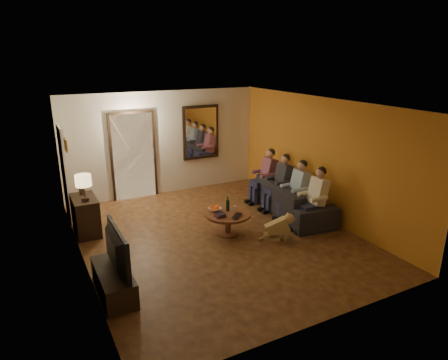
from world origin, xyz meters
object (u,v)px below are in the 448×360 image
bowl (215,209)px  wine_bottle (228,204)px  person_c (281,184)px  coffee_table (228,224)px  person_a (315,201)px  person_d (266,178)px  dresser (86,215)px  laptop (239,216)px  table_lamp (84,188)px  tv (111,250)px  dog (277,227)px  sofa (292,198)px  tv_stand (114,282)px  person_b (297,192)px

bowl → wine_bottle: size_ratio=0.84×
person_c → bowl: 1.94m
wine_bottle → coffee_table: bearing=-116.6°
bowl → person_a: bearing=-22.5°
person_a → person_d: size_ratio=1.00×
dresser → laptop: size_ratio=2.57×
person_a → wine_bottle: size_ratio=3.87×
table_lamp → laptop: bearing=-28.7°
tv → wine_bottle: bearing=-65.7°
person_d → coffee_table: bearing=-144.1°
table_lamp → tv: table_lamp is taller
dog → tv: bearing=-150.6°
tv → dog: size_ratio=2.03×
sofa → bowl: sofa is taller
tv_stand → coffee_table: bearing=22.8°
bowl → wine_bottle: (0.23, -0.12, 0.12)m
person_a → bowl: (-1.89, 0.78, -0.12)m
person_c → person_d: bearing=90.0°
person_a → wine_bottle: person_a is taller
person_a → bowl: bearing=157.5°
tv_stand → laptop: laptop is taller
person_d → wine_bottle: size_ratio=3.87×
person_d → dog: 2.19m
bowl → person_b: bearing=-5.5°
table_lamp → tv_stand: (0.00, -2.19, -0.82)m
tv_stand → person_c: 4.54m
person_b → dog: (-0.99, -0.72, -0.32)m
wine_bottle → laptop: 0.41m
laptop → coffee_table: bearing=66.4°
tv → person_b: 4.34m
table_lamp → person_d: table_lamp is taller
bowl → wine_bottle: 0.29m
person_b → wine_bottle: 1.66m
person_c → laptop: 1.86m
tv_stand → person_b: size_ratio=0.98×
tv_stand → person_c: person_c is taller
dresser → coffee_table: dresser is taller
dog → coffee_table: 0.99m
dresser → person_c: size_ratio=0.70×
person_c → dog: 1.68m
person_b → tv: bearing=-165.5°
tv_stand → dog: size_ratio=2.11×
dog → laptop: (-0.62, 0.40, 0.18)m
tv → laptop: bearing=-73.5°
dresser → laptop: dresser is taller
tv_stand → tv: 0.52m
person_a → laptop: bearing=170.1°
dresser → person_d: person_d is taller
person_a → person_b: bearing=90.0°
tv → dresser: bearing=0.0°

